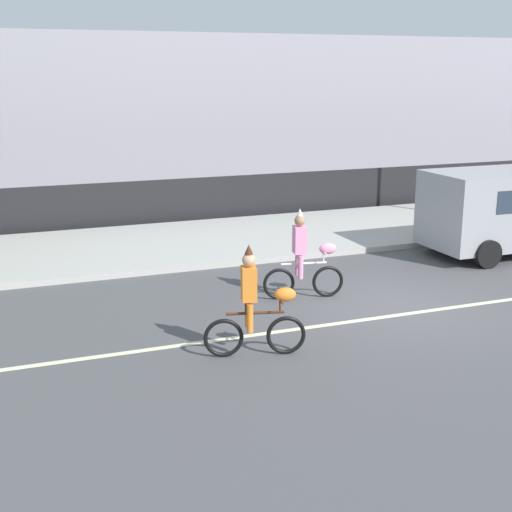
# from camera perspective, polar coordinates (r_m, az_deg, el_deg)

# --- Properties ---
(ground_plane) EXTENTS (80.00, 80.00, 0.00)m
(ground_plane) POSITION_cam_1_polar(r_m,az_deg,el_deg) (14.77, 11.18, -3.94)
(ground_plane) COLOR #4C4C4F
(road_centre_line) EXTENTS (36.00, 0.14, 0.01)m
(road_centre_line) POSITION_cam_1_polar(r_m,az_deg,el_deg) (14.38, 12.23, -4.50)
(road_centre_line) COLOR beige
(road_centre_line) RESTS_ON ground
(sidewalk_curb) EXTENTS (60.00, 5.00, 0.15)m
(sidewalk_curb) POSITION_cam_1_polar(r_m,az_deg,el_deg) (20.32, 1.46, 1.67)
(sidewalk_curb) COLOR #ADAAA3
(sidewalk_curb) RESTS_ON ground
(fence_line) EXTENTS (40.00, 0.08, 1.40)m
(fence_line) POSITION_cam_1_polar(r_m,az_deg,el_deg) (22.85, -1.32, 4.72)
(fence_line) COLOR black
(fence_line) RESTS_ON ground
(building_backdrop) EXTENTS (28.00, 8.00, 5.97)m
(building_backdrop) POSITION_cam_1_polar(r_m,az_deg,el_deg) (31.31, -3.46, 11.60)
(building_backdrop) COLOR #99939E
(building_backdrop) RESTS_ON ground
(parade_cyclist_orange) EXTENTS (1.69, 0.59, 1.92)m
(parade_cyclist_orange) POSITION_cam_1_polar(r_m,az_deg,el_deg) (11.78, -0.02, -4.16)
(parade_cyclist_orange) COLOR black
(parade_cyclist_orange) RESTS_ON ground
(parade_cyclist_pink) EXTENTS (1.70, 0.54, 1.92)m
(parade_cyclist_pink) POSITION_cam_1_polar(r_m,az_deg,el_deg) (14.79, 3.90, -0.26)
(parade_cyclist_pink) COLOR black
(parade_cyclist_pink) RESTS_ON ground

